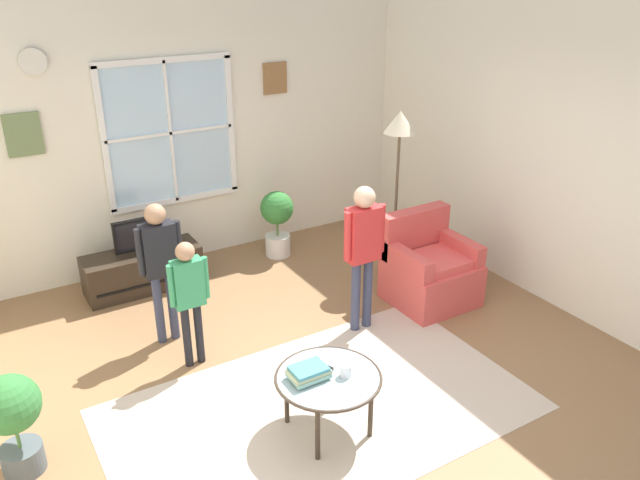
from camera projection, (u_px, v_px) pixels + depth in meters
ground_plane at (338, 403)px, 4.87m from camera, size 5.82×6.70×0.02m
back_wall at (180, 127)px, 6.68m from camera, size 5.22×0.17×2.94m
side_wall_right at (598, 164)px, 5.52m from camera, size 0.12×6.10×2.94m
area_rug at (321, 409)px, 4.78m from camera, size 3.13×1.85×0.01m
tv_stand at (143, 270)px, 6.45m from camera, size 1.16×0.44×0.41m
television at (138, 235)px, 6.29m from camera, size 0.49×0.08×0.36m
armchair at (429, 270)px, 6.19m from camera, size 0.76×0.74×0.87m
coffee_table at (328, 380)px, 4.41m from camera, size 0.76×0.76×0.46m
book_stack at (309, 373)px, 4.36m from camera, size 0.28×0.19×0.10m
cup at (346, 370)px, 4.39m from camera, size 0.08×0.08×0.09m
remote_near_books at (306, 370)px, 4.45m from camera, size 0.07×0.15×0.02m
remote_near_cup at (324, 367)px, 4.49m from camera, size 0.09×0.14×0.02m
person_red_shirt at (363, 242)px, 5.49m from camera, size 0.41×0.19×1.37m
person_green_shirt at (189, 290)px, 5.04m from camera, size 0.33×0.15×1.11m
person_black_shirt at (160, 258)px, 5.33m from camera, size 0.39×0.18×1.29m
potted_plant_by_window at (277, 218)px, 7.07m from camera, size 0.37×0.37×0.76m
potted_plant_corner at (12, 415)px, 4.04m from camera, size 0.39×0.39×0.73m
floor_lamp at (399, 139)px, 6.32m from camera, size 0.32×0.32×1.74m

